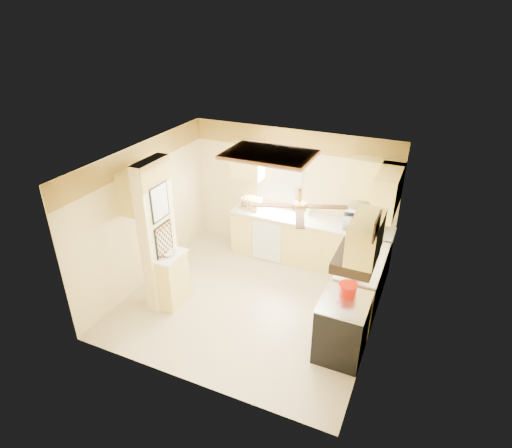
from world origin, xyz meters
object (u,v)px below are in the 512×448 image
at_px(bowl, 169,253).
at_px(stove, 342,327).
at_px(microwave, 359,221).
at_px(dutch_oven, 348,289).
at_px(kettle, 356,273).

bearing_deg(bowl, stove, -0.13).
distance_m(stove, microwave, 2.24).
relative_size(stove, bowl, 3.92).
relative_size(microwave, bowl, 2.24).
height_order(dutch_oven, kettle, kettle).
distance_m(bowl, kettle, 2.91).
bearing_deg(bowl, microwave, 39.63).
relative_size(microwave, kettle, 2.10).
bearing_deg(kettle, bowl, -169.74).
bearing_deg(microwave, kettle, 97.28).
bearing_deg(dutch_oven, bowl, -176.90).
relative_size(stove, kettle, 3.68).
xyz_separation_m(stove, kettle, (0.02, 0.52, 0.60)).
xyz_separation_m(microwave, dutch_oven, (0.27, -1.98, -0.08)).
xyz_separation_m(microwave, kettle, (0.29, -1.61, -0.03)).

